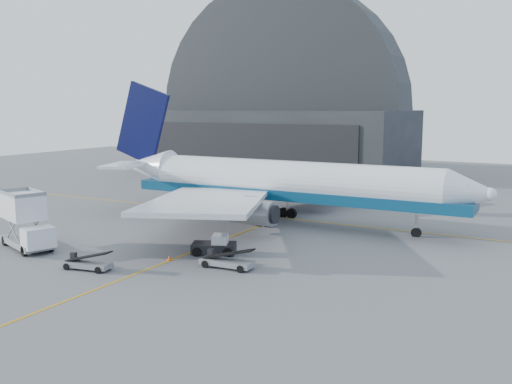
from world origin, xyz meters
The scene contains 9 objects.
ground centered at (0.00, 0.00, 0.00)m, with size 200.00×200.00×0.00m, color #565659.
taxi_lines centered at (0.00, 12.67, 0.01)m, with size 80.00×42.12×0.02m.
hangar centered at (-22.00, 64.95, 9.54)m, with size 50.00×28.30×28.00m.
airliner centered at (0.51, 17.87, 4.50)m, with size 45.80×44.41×16.07m.
catering_truck centered at (-14.05, -3.78, 2.49)m, with size 7.63×4.97×4.92m.
pushback_tug centered at (2.10, 2.80, 0.66)m, with size 4.33×3.49×1.76m.
belt_loader_a centered at (-4.22, -6.21, 0.50)m, with size 4.38×2.04×1.64m.
belt_loader_b centered at (5.29, -0.51, 0.55)m, with size 4.72×1.81×1.79m.
traffic_cone centered at (-0.11, -0.92, 0.24)m, with size 0.35×0.35×0.50m.
Camera 1 is at (28.58, -38.31, 12.90)m, focal length 40.00 mm.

